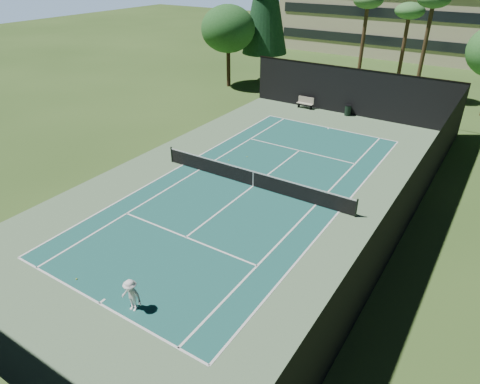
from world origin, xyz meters
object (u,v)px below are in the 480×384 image
object	(u,v)px
tennis_ball_c	(267,177)
tennis_ball_d	(247,157)
park_bench	(305,102)
trash_bin	(348,110)
player	(131,296)
tennis_ball_b	(229,160)
tennis_net	(253,178)
tennis_ball_a	(77,279)

from	to	relation	value
tennis_ball_c	tennis_ball_d	xyz separation A→B (m)	(-2.69, 1.94, 0.00)
park_bench	trash_bin	size ratio (longest dim) A/B	1.59
player	tennis_ball_d	bearing A→B (deg)	100.67
player	park_bench	size ratio (longest dim) A/B	0.97
tennis_ball_d	park_bench	distance (m)	12.20
park_bench	trash_bin	xyz separation A→B (m)	(4.00, 0.10, -0.07)
tennis_ball_d	park_bench	size ratio (longest dim) A/B	0.05
tennis_ball_b	tennis_ball_c	bearing A→B (deg)	-12.58
player	tennis_ball_b	xyz separation A→B (m)	(-4.68, 13.61, -0.69)
tennis_net	trash_bin	distance (m)	15.64
tennis_ball_b	tennis_ball_a	bearing A→B (deg)	-84.44
player	trash_bin	bearing A→B (deg)	88.40
tennis_ball_a	park_bench	distance (m)	27.02
tennis_ball_b	park_bench	world-z (taller)	park_bench
tennis_ball_c	park_bench	xyz separation A→B (m)	(-4.00, 14.05, 0.51)
player	park_bench	bearing A→B (deg)	96.79
trash_bin	tennis_ball_c	bearing A→B (deg)	-89.99
tennis_ball_c	park_bench	bearing A→B (deg)	105.88
tennis_ball_b	park_bench	bearing A→B (deg)	92.51
tennis_ball_a	park_bench	bearing A→B (deg)	94.06
tennis_ball_b	park_bench	xyz separation A→B (m)	(-0.58, 13.29, 0.51)
player	tennis_net	bearing A→B (deg)	92.69
tennis_ball_b	trash_bin	bearing A→B (deg)	75.70
tennis_net	tennis_ball_a	bearing A→B (deg)	-99.75
tennis_ball_c	tennis_ball_d	distance (m)	3.31
tennis_ball_c	park_bench	distance (m)	14.62
park_bench	trash_bin	bearing A→B (deg)	1.47
park_bench	trash_bin	world-z (taller)	park_bench
tennis_ball_a	tennis_ball_d	bearing A→B (deg)	92.32
tennis_ball_c	park_bench	world-z (taller)	park_bench
tennis_net	tennis_ball_a	distance (m)	11.59
tennis_net	player	world-z (taller)	player
player	tennis_ball_b	world-z (taller)	player
tennis_ball_d	park_bench	bearing A→B (deg)	96.18
tennis_ball_a	tennis_ball_c	size ratio (longest dim) A/B	1.10
park_bench	tennis_ball_a	bearing A→B (deg)	-85.94
tennis_net	tennis_ball_a	xyz separation A→B (m)	(-1.96, -11.41, -0.52)
tennis_ball_b	trash_bin	xyz separation A→B (m)	(3.41, 13.39, 0.44)
player	tennis_ball_a	xyz separation A→B (m)	(-3.35, -0.05, -0.69)
tennis_ball_a	tennis_net	bearing A→B (deg)	80.25
tennis_ball_b	tennis_ball_c	xyz separation A→B (m)	(3.42, -0.76, -0.00)
tennis_ball_a	trash_bin	size ratio (longest dim) A/B	0.08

